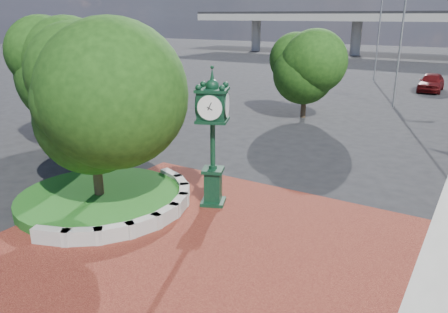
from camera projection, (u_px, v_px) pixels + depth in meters
ground at (209, 236)px, 14.18m from camera, size 200.00×200.00×0.00m
plaza at (191, 249)px, 13.36m from camera, size 12.00×12.00×0.04m
planter_wall at (146, 210)px, 15.45m from camera, size 2.96×6.77×0.54m
grass_bed at (100, 198)px, 16.61m from camera, size 6.10×6.10×0.40m
tree_planter at (91, 107)px, 15.52m from camera, size 5.20×5.20×6.33m
tree_northwest at (58, 68)px, 23.44m from camera, size 5.60×5.60×6.93m
tree_street at (305, 71)px, 29.75m from camera, size 4.40×4.40×5.45m
post_clock at (213, 133)px, 15.72m from camera, size 1.33×1.33×5.12m
parked_car at (431, 82)px, 40.97m from camera, size 2.11×5.06×1.71m
street_lamp_near at (403, 44)px, 32.52m from camera, size 1.76×0.81×8.18m
street_lamp_far at (381, 33)px, 45.95m from camera, size 1.92×0.46×8.58m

